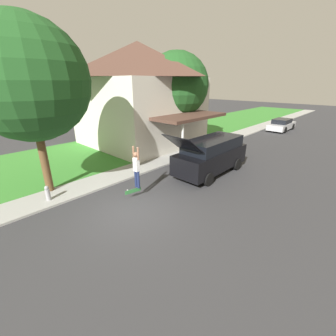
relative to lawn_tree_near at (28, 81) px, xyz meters
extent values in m
plane|color=#333335|center=(4.33, 1.73, -5.17)|extent=(120.00, 120.00, 0.00)
cube|color=#387F2D|center=(-3.67, 7.73, -5.13)|extent=(10.00, 80.00, 0.08)
cube|color=#9E9E99|center=(0.73, 7.73, -5.12)|extent=(1.80, 80.00, 0.10)
cube|color=beige|center=(-4.04, 9.36, -2.39)|extent=(8.45, 8.04, 5.40)
pyramid|color=#4C3328|center=(-4.04, 9.36, 1.62)|extent=(9.25, 8.84, 2.61)
cube|color=#4C3328|center=(1.29, 9.36, -2.29)|extent=(2.60, 5.63, 0.20)
cylinder|color=silver|center=(2.39, 7.35, -3.74)|extent=(0.16, 0.16, 2.70)
cylinder|color=brown|center=(0.00, 0.00, -3.24)|extent=(0.36, 0.36, 3.70)
sphere|color=#1E4C1E|center=(0.00, 0.00, 0.01)|extent=(5.09, 5.09, 5.09)
cylinder|color=brown|center=(-1.16, 10.77, -3.36)|extent=(0.36, 0.36, 3.45)
sphere|color=#1E4C1E|center=(-1.16, 10.77, -0.27)|extent=(4.97, 4.97, 4.97)
cube|color=black|center=(4.39, 7.57, -4.27)|extent=(1.91, 5.11, 1.11)
cube|color=black|center=(4.39, 7.70, -3.39)|extent=(1.75, 3.99, 0.65)
cylinder|color=black|center=(3.47, 9.16, -4.81)|extent=(0.24, 0.72, 0.72)
cylinder|color=black|center=(5.30, 9.16, -4.81)|extent=(0.24, 0.72, 0.72)
cylinder|color=black|center=(3.47, 5.99, -4.81)|extent=(0.24, 0.72, 0.72)
cylinder|color=black|center=(5.30, 5.99, -4.81)|extent=(0.24, 0.72, 0.72)
cube|color=black|center=(4.39, 4.97, -2.86)|extent=(1.68, 1.32, 0.94)
cube|color=#B7B7BC|center=(3.10, 24.02, -4.67)|extent=(1.73, 4.51, 0.61)
cube|color=black|center=(3.10, 23.91, -4.13)|extent=(1.52, 2.35, 0.48)
cylinder|color=black|center=(2.26, 25.37, -4.83)|extent=(0.20, 0.67, 0.67)
cylinder|color=black|center=(3.93, 25.37, -4.83)|extent=(0.20, 0.67, 0.67)
cylinder|color=black|center=(2.26, 22.67, -4.83)|extent=(0.20, 0.67, 0.67)
cylinder|color=black|center=(3.93, 22.67, -4.83)|extent=(0.20, 0.67, 0.67)
cylinder|color=#192347|center=(3.53, 2.62, -4.23)|extent=(0.13, 0.13, 0.82)
cylinder|color=#192347|center=(3.70, 2.62, -4.23)|extent=(0.13, 0.13, 0.82)
cube|color=silver|center=(3.62, 2.62, -3.51)|extent=(0.25, 0.20, 0.63)
sphere|color=brown|center=(3.62, 2.62, -3.04)|extent=(0.23, 0.23, 0.23)
cylinder|color=brown|center=(3.46, 2.62, -2.96)|extent=(0.09, 0.09, 0.56)
cylinder|color=brown|center=(3.78, 2.62, -2.96)|extent=(0.09, 0.09, 0.56)
cube|color=#337F3D|center=(3.54, 2.41, -4.78)|extent=(0.16, 0.82, 0.21)
cylinder|color=silver|center=(3.53, 2.67, -4.69)|extent=(0.03, 0.06, 0.06)
cylinder|color=silver|center=(3.50, 2.67, -4.86)|extent=(0.03, 0.06, 0.06)
cylinder|color=silver|center=(3.45, 2.16, -4.68)|extent=(0.03, 0.06, 0.06)
cylinder|color=silver|center=(3.43, 2.16, -4.85)|extent=(0.03, 0.06, 0.06)
cylinder|color=#99999E|center=(0.98, -0.43, -4.80)|extent=(0.20, 0.20, 0.53)
sphere|color=#99999E|center=(0.98, -0.43, -4.46)|extent=(0.18, 0.18, 0.18)
camera|label=1|loc=(11.13, -3.30, -0.05)|focal=24.00mm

